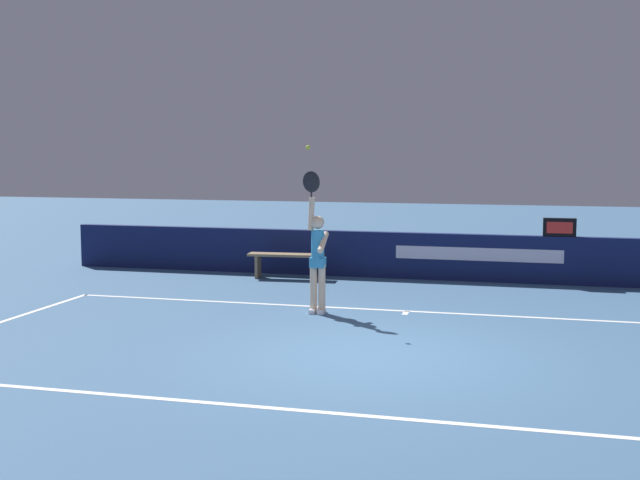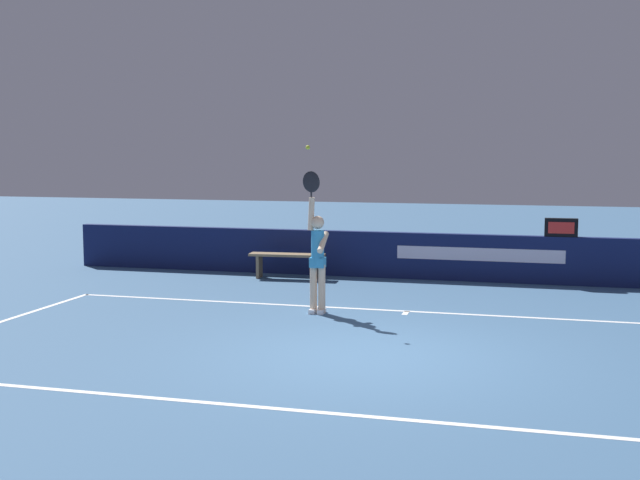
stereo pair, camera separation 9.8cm
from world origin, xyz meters
name	(u,v)px [view 2 (the right image)]	position (x,y,z in m)	size (l,w,h in m)	color
ground_plane	(372,355)	(0.00, 0.00, 0.00)	(60.00, 60.00, 0.00)	#3B5F84
court_lines	(376,349)	(0.00, 0.30, 0.00)	(11.95, 5.43, 0.00)	white
back_wall	(433,256)	(0.00, 6.36, 0.48)	(15.96, 0.20, 0.95)	#121C4A
speed_display	(561,227)	(2.49, 6.36, 1.13)	(0.63, 0.16, 0.36)	black
tennis_player	(317,255)	(-1.39, 2.44, 0.95)	(0.42, 0.46, 2.32)	beige
tennis_ball	(308,147)	(-1.46, 2.13, 2.68)	(0.07, 0.07, 0.07)	yellow
courtside_bench_near	(287,260)	(-2.93, 5.72, 0.39)	(1.58, 0.47, 0.51)	#886F4F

